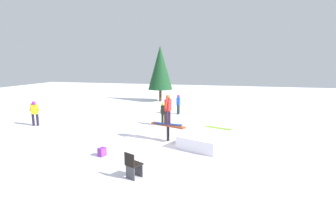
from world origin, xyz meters
The scene contains 12 objects.
ground_plane centered at (0.00, 0.00, 0.00)m, with size 60.00×60.00×0.00m, color white.
rail_feature centered at (0.00, 0.00, 0.66)m, with size 1.80×0.91×0.80m.
snow_kicker_ramp centered at (-1.72, 0.66, 0.28)m, with size 1.80×1.50×0.55m, color white.
main_rider_on_rail centered at (0.00, 0.00, 1.52)m, with size 1.39×0.72×1.42m.
bystander_yellow centered at (8.32, -0.95, 0.82)m, with size 0.61×0.27×1.46m.
bystander_black centered at (1.00, -2.87, 0.77)m, with size 0.54×0.41×1.38m.
bystander_blue centered at (0.91, -6.45, 0.79)m, with size 0.22×0.62×1.40m.
loose_snowboard_lime centered at (-2.16, -3.04, 0.01)m, with size 1.55×0.28×0.02m, color #8ED027.
loose_snowboard_white centered at (5.93, -3.41, 0.01)m, with size 1.46×0.28×0.02m, color white.
folding_chair centered at (0.07, 4.22, 0.41)m, with size 0.59×0.59×0.88m.
backpack_on_snow centered at (2.04, 2.65, 0.17)m, with size 0.30×0.22×0.34m, color purple.
pine_tree_near centered at (3.90, -12.12, 3.15)m, with size 2.28×2.28×5.17m.
Camera 1 is at (-3.02, 11.63, 3.73)m, focal length 28.00 mm.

